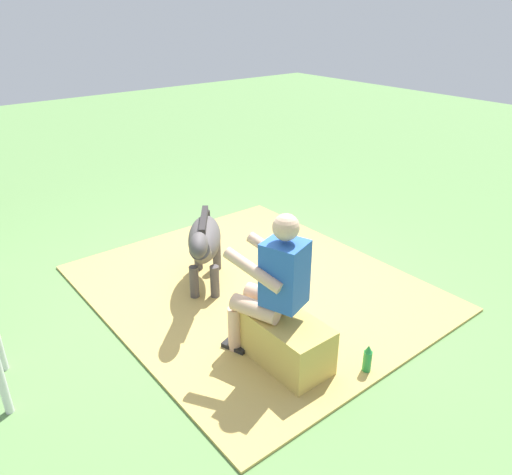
{
  "coord_description": "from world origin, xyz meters",
  "views": [
    {
      "loc": [
        -3.5,
        2.59,
        2.66
      ],
      "look_at": [
        -0.05,
        -0.17,
        0.55
      ],
      "focal_mm": 34.76,
      "sensor_mm": 36.0,
      "label": 1
    }
  ],
  "objects_px": {
    "person_seated": "(272,282)",
    "pony_standing": "(204,242)",
    "hay_bale": "(287,343)",
    "soda_bottle": "(367,360)"
  },
  "relations": [
    {
      "from": "hay_bale",
      "to": "soda_bottle",
      "type": "distance_m",
      "value": 0.64
    },
    {
      "from": "hay_bale",
      "to": "person_seated",
      "type": "xyz_separation_m",
      "value": [
        0.15,
        0.04,
        0.5
      ]
    },
    {
      "from": "hay_bale",
      "to": "soda_bottle",
      "type": "bearing_deg",
      "value": -138.18
    },
    {
      "from": "pony_standing",
      "to": "soda_bottle",
      "type": "xyz_separation_m",
      "value": [
        -1.86,
        -0.28,
        -0.4
      ]
    },
    {
      "from": "hay_bale",
      "to": "soda_bottle",
      "type": "xyz_separation_m",
      "value": [
        -0.47,
        -0.42,
        -0.08
      ]
    },
    {
      "from": "hay_bale",
      "to": "person_seated",
      "type": "distance_m",
      "value": 0.52
    },
    {
      "from": "person_seated",
      "to": "pony_standing",
      "type": "distance_m",
      "value": 1.26
    },
    {
      "from": "person_seated",
      "to": "pony_standing",
      "type": "height_order",
      "value": "person_seated"
    },
    {
      "from": "person_seated",
      "to": "pony_standing",
      "type": "relative_size",
      "value": 1.13
    },
    {
      "from": "hay_bale",
      "to": "pony_standing",
      "type": "relative_size",
      "value": 0.62
    }
  ]
}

